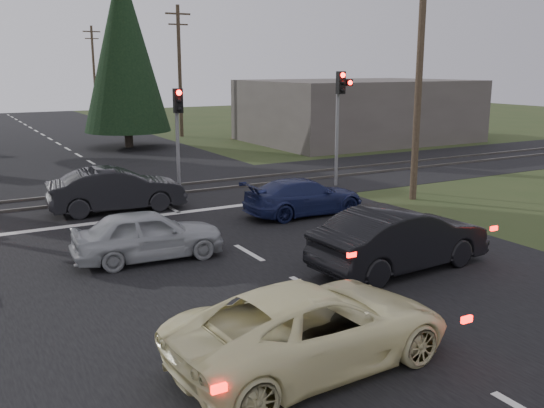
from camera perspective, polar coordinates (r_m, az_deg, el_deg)
ground at (r=13.86m, az=3.56°, el=-7.88°), size 120.00×120.00×0.00m
road at (r=22.57m, az=-10.34°, el=0.11°), size 14.00×100.00×0.01m
rail_corridor at (r=24.43m, az=-11.89°, el=1.01°), size 120.00×8.00×0.01m
stop_line at (r=20.91m, az=-8.72°, el=-0.82°), size 13.00×0.35×0.00m
rail_near at (r=23.67m, az=-11.31°, el=0.77°), size 120.00×0.12×0.10m
rail_far at (r=25.17m, az=-12.45°, el=1.43°), size 120.00×0.12×0.10m
traffic_signal_right at (r=25.10m, az=6.45°, el=9.15°), size 0.68×0.48×4.70m
traffic_signal_center at (r=23.10m, az=-8.82°, el=7.50°), size 0.32×0.48×4.10m
utility_pole_near at (r=22.96m, az=13.70°, el=12.06°), size 1.80×0.26×9.00m
utility_pole_mid at (r=43.73m, az=-8.69°, el=12.47°), size 1.80×0.26×9.00m
utility_pole_far at (r=67.68m, az=-16.43°, el=12.19°), size 1.80×0.26×9.00m
conifer_tree at (r=38.37m, az=-13.76°, el=14.12°), size 5.20×5.20×11.00m
building_right at (r=41.44m, az=8.07°, el=8.71°), size 14.00×10.00×4.00m
cream_coupe at (r=10.25m, az=3.83°, el=-11.44°), size 5.06×2.57×1.37m
dark_hatchback at (r=15.16m, az=11.99°, el=-3.22°), size 4.82×1.97×1.55m
silver_car at (r=15.94m, az=-11.57°, el=-2.85°), size 3.96×1.84×1.31m
blue_sedan at (r=20.38m, az=3.06°, el=0.68°), size 4.24×1.78×1.22m
dark_car_far at (r=21.47m, az=-14.41°, el=1.30°), size 4.66×1.93×1.50m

